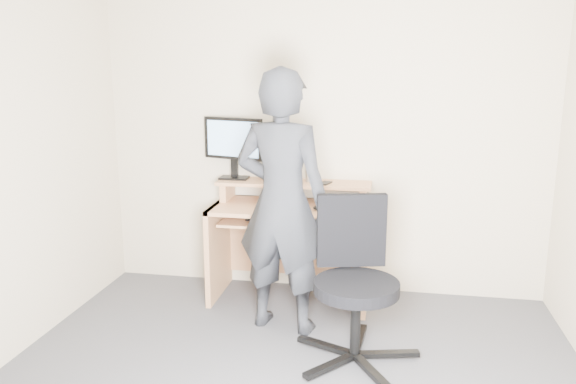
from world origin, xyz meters
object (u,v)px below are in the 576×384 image
(desk, at_px, (292,229))
(person, at_px, (282,203))
(monitor, at_px, (233,143))
(office_chair, at_px, (355,275))

(desk, height_order, person, person)
(monitor, relative_size, office_chair, 0.51)
(office_chair, bearing_deg, monitor, 123.29)
(person, bearing_deg, monitor, -41.18)
(desk, relative_size, monitor, 2.38)
(desk, relative_size, person, 0.67)
(monitor, bearing_deg, person, -35.71)
(desk, height_order, office_chair, office_chair)
(desk, relative_size, office_chair, 1.22)
(monitor, xyz_separation_m, person, (0.52, -0.66, -0.31))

